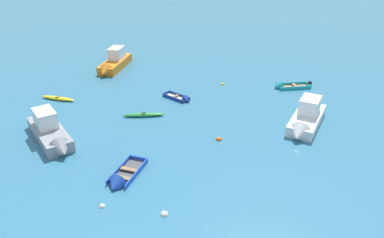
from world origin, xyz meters
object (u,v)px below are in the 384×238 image
motor_launch_white_near_left (306,119)px  kayak_green_near_right (144,115)px  motor_launch_orange_cluster_inner (114,63)px  rowboat_blue_midfield_left (120,181)px  mooring_buoy_between_boats_left (223,85)px  mooring_buoy_near_foreground (219,140)px  mooring_buoy_far_field (102,207)px  kayak_yellow_far_right (58,98)px  rowboat_turquoise_distant_center (284,87)px  rowboat_deep_blue_back_row_right (183,99)px  motor_launch_grey_back_row_center (51,133)px  mooring_buoy_outer_edge (164,215)px

motor_launch_white_near_left → kayak_green_near_right: bearing=-173.3°
motor_launch_white_near_left → motor_launch_orange_cluster_inner: (-21.37, 9.26, 0.04)m
rowboat_blue_midfield_left → mooring_buoy_between_boats_left: (3.13, 18.34, -0.16)m
mooring_buoy_near_foreground → mooring_buoy_far_field: (-5.00, -9.25, 0.00)m
rowboat_blue_midfield_left → kayak_yellow_far_right: rowboat_blue_midfield_left is taller
motor_launch_white_near_left → motor_launch_orange_cluster_inner: size_ratio=0.95×
rowboat_turquoise_distant_center → mooring_buoy_near_foreground: size_ratio=8.30×
kayak_yellow_far_right → rowboat_deep_blue_back_row_right: rowboat_deep_blue_back_row_right is taller
kayak_green_near_right → mooring_buoy_far_field: bearing=-80.1°
rowboat_blue_midfield_left → kayak_yellow_far_right: 15.32m
mooring_buoy_far_field → kayak_green_near_right: bearing=99.9°
kayak_yellow_far_right → rowboat_blue_midfield_left: bearing=-42.9°
rowboat_turquoise_distant_center → mooring_buoy_near_foreground: rowboat_turquoise_distant_center is taller
motor_launch_grey_back_row_center → mooring_buoy_between_boats_left: motor_launch_grey_back_row_center is taller
motor_launch_orange_cluster_inner → mooring_buoy_near_foreground: 19.96m
kayak_green_near_right → mooring_buoy_outer_edge: bearing=-63.2°
rowboat_deep_blue_back_row_right → mooring_buoy_far_field: bearing=-91.0°
motor_launch_grey_back_row_center → motor_launch_orange_cluster_inner: bearing=99.8°
mooring_buoy_far_field → rowboat_deep_blue_back_row_right: bearing=89.0°
rowboat_blue_midfield_left → mooring_buoy_outer_edge: rowboat_blue_midfield_left is taller
kayak_yellow_far_right → mooring_buoy_between_boats_left: kayak_yellow_far_right is taller
motor_launch_white_near_left → mooring_buoy_between_boats_left: bearing=137.3°
motor_launch_grey_back_row_center → mooring_buoy_near_foreground: size_ratio=13.10×
rowboat_deep_blue_back_row_right → motor_launch_orange_cluster_inner: motor_launch_orange_cluster_inner is taller
mooring_buoy_outer_edge → rowboat_blue_midfield_left: bearing=150.3°
kayak_green_near_right → mooring_buoy_between_boats_left: 10.51m
rowboat_deep_blue_back_row_right → kayak_green_near_right: size_ratio=0.90×
rowboat_turquoise_distant_center → mooring_buoy_far_field: size_ratio=11.17×
rowboat_deep_blue_back_row_right → mooring_buoy_between_boats_left: bearing=60.2°
rowboat_blue_midfield_left → kayak_green_near_right: bearing=102.6°
kayak_yellow_far_right → kayak_green_near_right: (9.16, -1.22, 0.00)m
rowboat_blue_midfield_left → motor_launch_grey_back_row_center: (-7.20, 3.47, 0.54)m
rowboat_blue_midfield_left → mooring_buoy_far_field: bearing=-90.9°
motor_launch_orange_cluster_inner → kayak_yellow_far_right: bearing=-97.0°
mooring_buoy_between_boats_left → mooring_buoy_near_foreground: (1.83, -11.44, 0.00)m
motor_launch_white_near_left → mooring_buoy_far_field: motor_launch_white_near_left is taller
rowboat_deep_blue_back_row_right → mooring_buoy_between_boats_left: size_ratio=8.17×
mooring_buoy_near_foreground → rowboat_blue_midfield_left: bearing=-125.7°
mooring_buoy_between_boats_left → mooring_buoy_near_foreground: bearing=-80.9°
rowboat_deep_blue_back_row_right → mooring_buoy_outer_edge: 15.74m
kayak_yellow_far_right → kayak_green_near_right: 9.25m
rowboat_blue_midfield_left → mooring_buoy_far_field: size_ratio=10.81×
mooring_buoy_between_boats_left → mooring_buoy_near_foreground: mooring_buoy_near_foreground is taller
kayak_yellow_far_right → motor_launch_orange_cluster_inner: 9.70m
kayak_yellow_far_right → motor_launch_white_near_left: size_ratio=0.53×
rowboat_turquoise_distant_center → kayak_yellow_far_right: bearing=-157.5°
motor_launch_orange_cluster_inner → mooring_buoy_between_boats_left: (13.18, -1.70, -0.73)m
motor_launch_orange_cluster_inner → mooring_buoy_far_field: size_ratio=19.87×
motor_launch_grey_back_row_center → kayak_green_near_right: bearing=48.1°
mooring_buoy_between_boats_left → motor_launch_grey_back_row_center: bearing=-124.8°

